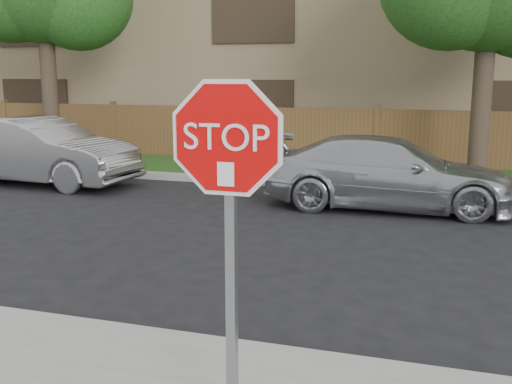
% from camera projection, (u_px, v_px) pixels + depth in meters
% --- Properties ---
extents(ground, '(90.00, 90.00, 0.00)m').
position_uv_depth(ground, '(240.00, 349.00, 5.61)').
color(ground, black).
rests_on(ground, ground).
extents(far_curb, '(70.00, 0.30, 0.15)m').
position_uv_depth(far_curb, '(359.00, 187.00, 13.23)').
color(far_curb, gray).
rests_on(far_curb, ground).
extents(grass_strip, '(70.00, 3.00, 0.12)m').
position_uv_depth(grass_strip, '(368.00, 176.00, 14.78)').
color(grass_strip, '#1E4714').
rests_on(grass_strip, ground).
extents(fence, '(70.00, 0.12, 1.60)m').
position_uv_depth(fence, '(376.00, 139.00, 16.13)').
color(fence, brown).
rests_on(fence, ground).
extents(apartment_building, '(35.20, 9.20, 7.20)m').
position_uv_depth(apartment_building, '(397.00, 45.00, 20.84)').
color(apartment_building, '#867753').
rests_on(apartment_building, ground).
extents(stop_sign, '(1.01, 0.13, 2.55)m').
position_uv_depth(stop_sign, '(228.00, 189.00, 3.74)').
color(stop_sign, gray).
rests_on(stop_sign, sidewalk_near).
extents(sedan_left, '(4.79, 1.91, 1.55)m').
position_uv_depth(sedan_left, '(39.00, 151.00, 13.81)').
color(sedan_left, '#9C9DA1').
rests_on(sedan_left, ground).
extents(sedan_right, '(4.76, 2.04, 1.37)m').
position_uv_depth(sedan_right, '(389.00, 173.00, 11.37)').
color(sedan_right, '#B2B4B9').
rests_on(sedan_right, ground).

